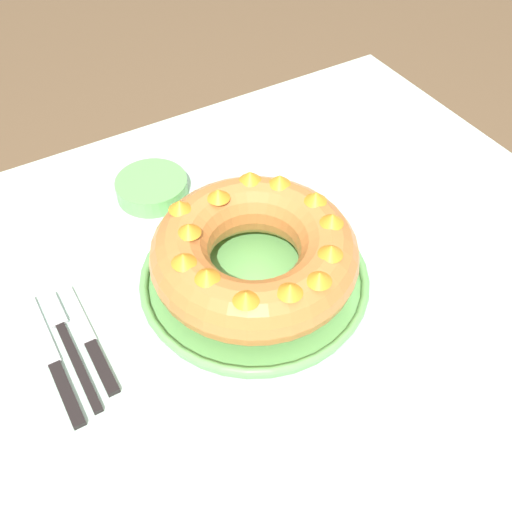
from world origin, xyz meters
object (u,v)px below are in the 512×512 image
Objects in this scene: serving_dish at (256,281)px; cake_knife at (91,345)px; fork at (67,341)px; side_bowl at (152,188)px; napkin at (387,211)px; serving_knife at (55,367)px; bundt_cake at (256,255)px.

cake_knife is (-0.25, 0.02, -0.01)m from serving_dish.
serving_dish is 0.25m from cake_knife.
side_bowl reaches higher than fork.
serving_knife is at bearing -178.19° from napkin.
fork is at bearing 178.47° from napkin.
cake_knife is at bearing 13.41° from serving_knife.
napkin is at bearing 6.44° from serving_dish.
napkin is at bearing 6.45° from bundt_cake.
bundt_cake reaches higher than napkin.
bundt_cake is 0.28m from fork.
serving_knife is at bearing -134.57° from side_bowl.
serving_knife is (-0.03, -0.03, 0.00)m from fork.
fork is at bearing -135.29° from side_bowl.
fork is 1.77× the size of napkin.
napkin is at bearing 3.13° from cake_knife.
side_bowl is (0.22, 0.22, 0.01)m from fork.
fork is 0.04m from cake_knife.
cake_knife reaches higher than fork.
fork is (-0.27, 0.04, -0.06)m from bundt_cake.
cake_knife is at bearing 174.99° from bundt_cake.
serving_dish is 0.27m from side_bowl.
serving_knife and cake_knife have the same top height.
bundt_cake is 0.31m from serving_knife.
serving_knife is at bearing -168.12° from cake_knife.
side_bowl is at bearing 100.23° from serving_dish.
cake_knife is at bearing 175.00° from serving_dish.
side_bowl is 1.00× the size of napkin.
cake_knife is 1.65× the size of side_bowl.
napkin is (0.54, -0.01, -0.00)m from fork.
serving_knife is 1.89× the size of napkin.
serving_knife reaches higher than napkin.
side_bowl is at bearing 47.87° from fork.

